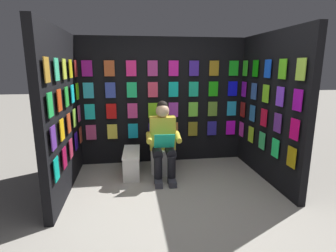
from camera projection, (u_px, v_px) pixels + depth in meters
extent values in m
plane|color=#9E998E|center=(184.00, 216.00, 3.11)|extent=(30.00, 30.00, 0.00)
cube|color=black|center=(163.00, 101.00, 4.75)|extent=(2.99, 0.10, 2.20)
cube|color=#BB3D78|center=(91.00, 132.00, 4.60)|extent=(0.17, 0.01, 0.26)
cube|color=yellow|center=(112.00, 132.00, 4.65)|extent=(0.17, 0.01, 0.26)
cube|color=#0E9FBF|center=(133.00, 131.00, 4.70)|extent=(0.17, 0.01, 0.26)
cube|color=#4427B3|center=(153.00, 130.00, 4.75)|extent=(0.17, 0.01, 0.26)
cube|color=#CC7A39|center=(173.00, 130.00, 4.80)|extent=(0.17, 0.01, 0.26)
cube|color=olive|center=(193.00, 129.00, 4.85)|extent=(0.17, 0.01, 0.26)
cube|color=#2C249D|center=(212.00, 128.00, 4.90)|extent=(0.17, 0.01, 0.26)
cube|color=#D910E8|center=(231.00, 128.00, 4.95)|extent=(0.17, 0.01, 0.26)
cube|color=#1BC8C2|center=(90.00, 112.00, 4.52)|extent=(0.17, 0.01, 0.26)
cube|color=red|center=(111.00, 111.00, 4.57)|extent=(0.17, 0.01, 0.26)
cube|color=#DA3889|center=(132.00, 111.00, 4.62)|extent=(0.17, 0.01, 0.26)
cube|color=#82D51E|center=(153.00, 110.00, 4.67)|extent=(0.17, 0.01, 0.26)
cube|color=#B23AC1|center=(173.00, 110.00, 4.72)|extent=(0.17, 0.01, 0.26)
cube|color=#73D839|center=(193.00, 109.00, 4.77)|extent=(0.17, 0.01, 0.26)
cube|color=olive|center=(213.00, 109.00, 4.82)|extent=(0.17, 0.01, 0.26)
cube|color=#22A7E0|center=(232.00, 108.00, 4.87)|extent=(0.17, 0.01, 0.26)
cube|color=#2EA8CB|center=(88.00, 90.00, 4.44)|extent=(0.17, 0.01, 0.26)
cube|color=#3546AB|center=(110.00, 90.00, 4.49)|extent=(0.17, 0.01, 0.26)
cube|color=#1DC570|center=(132.00, 90.00, 4.54)|extent=(0.17, 0.01, 0.26)
cube|color=#E13E61|center=(153.00, 90.00, 4.59)|extent=(0.17, 0.01, 0.26)
cube|color=#0FC6BC|center=(173.00, 89.00, 4.64)|extent=(0.17, 0.01, 0.26)
cube|color=#17B98C|center=(194.00, 89.00, 4.69)|extent=(0.17, 0.01, 0.26)
cube|color=#1EB012|center=(213.00, 89.00, 4.74)|extent=(0.17, 0.01, 0.26)
cube|color=#0D10F0|center=(233.00, 89.00, 4.79)|extent=(0.17, 0.01, 0.26)
cube|color=#931587|center=(87.00, 68.00, 4.36)|extent=(0.17, 0.01, 0.26)
cube|color=#B84F27|center=(109.00, 68.00, 4.41)|extent=(0.17, 0.01, 0.26)
cube|color=#EF237F|center=(131.00, 68.00, 4.46)|extent=(0.17, 0.01, 0.26)
cube|color=#B53283|center=(153.00, 68.00, 4.51)|extent=(0.17, 0.01, 0.26)
cube|color=#DC1AA0|center=(174.00, 68.00, 4.56)|extent=(0.17, 0.01, 0.26)
cube|color=#4323A4|center=(194.00, 68.00, 4.61)|extent=(0.17, 0.01, 0.26)
cube|color=#A37A1C|center=(214.00, 68.00, 4.66)|extent=(0.17, 0.01, 0.26)
cube|color=green|center=(234.00, 68.00, 4.71)|extent=(0.17, 0.01, 0.26)
cube|color=black|center=(270.00, 108.00, 3.99)|extent=(0.10, 1.90, 2.20)
cube|color=#D539B4|center=(241.00, 129.00, 4.83)|extent=(0.01, 0.17, 0.26)
cube|color=#B3EA2A|center=(251.00, 134.00, 4.46)|extent=(0.01, 0.17, 0.26)
cube|color=#3BC76D|center=(262.00, 141.00, 4.09)|extent=(0.01, 0.17, 0.26)
cube|color=#23EC6D|center=(275.00, 148.00, 3.72)|extent=(0.01, 0.17, 0.26)
cube|color=#AF9010|center=(291.00, 157.00, 3.34)|extent=(0.01, 0.17, 0.26)
cube|color=maroon|center=(243.00, 110.00, 4.75)|extent=(0.01, 0.17, 0.26)
cube|color=#2F70B6|center=(252.00, 113.00, 4.38)|extent=(0.01, 0.17, 0.26)
cube|color=red|center=(264.00, 118.00, 4.01)|extent=(0.01, 0.17, 0.26)
cube|color=#642C90|center=(278.00, 123.00, 3.64)|extent=(0.01, 0.17, 0.26)
cube|color=#D90B6A|center=(294.00, 129.00, 3.27)|extent=(0.01, 0.17, 0.26)
cube|color=purple|center=(244.00, 89.00, 4.67)|extent=(0.01, 0.17, 0.26)
cube|color=#3559AB|center=(254.00, 91.00, 4.30)|extent=(0.01, 0.17, 0.26)
cube|color=#79CF22|center=(266.00, 94.00, 3.93)|extent=(0.01, 0.17, 0.26)
cube|color=#7F39EC|center=(280.00, 97.00, 3.56)|extent=(0.01, 0.17, 0.26)
cube|color=#9A0EA5|center=(298.00, 100.00, 3.19)|extent=(0.01, 0.17, 0.26)
cube|color=green|center=(245.00, 68.00, 4.59)|extent=(0.01, 0.17, 0.26)
cube|color=#11930C|center=(255.00, 68.00, 4.22)|extent=(0.01, 0.17, 0.26)
cube|color=blue|center=(268.00, 69.00, 3.85)|extent=(0.01, 0.17, 0.26)
cube|color=#5BC31F|center=(282.00, 69.00, 3.48)|extent=(0.01, 0.17, 0.26)
cube|color=#9BCA3F|center=(301.00, 69.00, 3.11)|extent=(0.01, 0.17, 0.26)
cube|color=black|center=(61.00, 113.00, 3.57)|extent=(0.10, 1.90, 2.20)
cube|color=#0CA08A|center=(57.00, 169.00, 2.95)|extent=(0.01, 0.17, 0.26)
cube|color=maroon|center=(65.00, 158.00, 3.32)|extent=(0.01, 0.17, 0.26)
cube|color=#A72A47|center=(71.00, 149.00, 3.70)|extent=(0.01, 0.17, 0.26)
cube|color=#2A0F93|center=(76.00, 141.00, 4.07)|extent=(0.01, 0.17, 0.26)
cube|color=#923825|center=(81.00, 135.00, 4.44)|extent=(0.01, 0.17, 0.26)
cube|color=#592C8D|center=(53.00, 138.00, 2.87)|extent=(0.01, 0.17, 0.26)
cube|color=gold|center=(62.00, 130.00, 3.25)|extent=(0.01, 0.17, 0.26)
cube|color=#BC4420|center=(69.00, 123.00, 3.62)|extent=(0.01, 0.17, 0.26)
cube|color=#85C238|center=(74.00, 118.00, 3.99)|extent=(0.01, 0.17, 0.26)
cube|color=#C64283|center=(79.00, 113.00, 4.36)|extent=(0.01, 0.17, 0.26)
cube|color=green|center=(50.00, 105.00, 2.79)|extent=(0.01, 0.17, 0.26)
cube|color=#C54014|center=(59.00, 100.00, 3.17)|extent=(0.01, 0.17, 0.26)
cube|color=green|center=(67.00, 97.00, 3.54)|extent=(0.01, 0.17, 0.26)
cube|color=#17C7D3|center=(73.00, 94.00, 3.91)|extent=(0.01, 0.17, 0.26)
cube|color=#6CEA10|center=(77.00, 91.00, 4.28)|extent=(0.01, 0.17, 0.26)
cube|color=#A47927|center=(47.00, 70.00, 2.72)|extent=(0.01, 0.17, 0.26)
cube|color=#37B784|center=(57.00, 69.00, 3.09)|extent=(0.01, 0.17, 0.26)
cube|color=#BBD13C|center=(64.00, 69.00, 3.46)|extent=(0.01, 0.17, 0.26)
cube|color=gold|center=(71.00, 69.00, 3.83)|extent=(0.01, 0.17, 0.26)
cube|color=#A52B24|center=(76.00, 68.00, 4.20)|extent=(0.01, 0.17, 0.26)
cylinder|color=white|center=(162.00, 161.00, 4.34)|extent=(0.38, 0.38, 0.40)
cylinder|color=white|center=(162.00, 149.00, 4.29)|extent=(0.41, 0.41, 0.02)
cube|color=white|center=(161.00, 135.00, 4.51)|extent=(0.39, 0.19, 0.36)
cylinder|color=white|center=(161.00, 136.00, 4.42)|extent=(0.39, 0.08, 0.39)
cube|color=gold|center=(162.00, 133.00, 4.20)|extent=(0.41, 0.23, 0.52)
sphere|color=tan|center=(162.00, 111.00, 4.10)|extent=(0.21, 0.21, 0.21)
sphere|color=black|center=(162.00, 106.00, 4.11)|extent=(0.17, 0.17, 0.17)
cylinder|color=black|center=(170.00, 151.00, 4.07)|extent=(0.16, 0.40, 0.15)
cylinder|color=black|center=(157.00, 152.00, 4.05)|extent=(0.16, 0.40, 0.15)
cylinder|color=black|center=(172.00, 170.00, 3.95)|extent=(0.12, 0.12, 0.42)
cylinder|color=black|center=(158.00, 170.00, 3.93)|extent=(0.12, 0.12, 0.42)
cube|color=#33333D|center=(172.00, 182.00, 3.93)|extent=(0.12, 0.26, 0.09)
cube|color=#33333D|center=(158.00, 182.00, 3.91)|extent=(0.12, 0.26, 0.09)
cylinder|color=gold|center=(178.00, 137.00, 4.06)|extent=(0.09, 0.31, 0.13)
cylinder|color=gold|center=(149.00, 138.00, 4.01)|extent=(0.09, 0.31, 0.13)
cube|color=#1DC99D|center=(164.00, 141.00, 3.88)|extent=(0.30, 0.14, 0.23)
cube|color=white|center=(132.00, 163.00, 4.30)|extent=(0.28, 0.71, 0.36)
cube|color=white|center=(131.00, 152.00, 4.25)|extent=(0.29, 0.74, 0.03)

